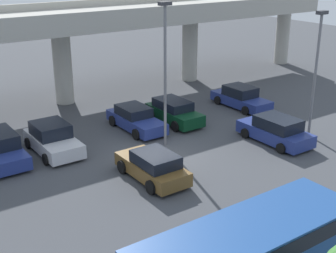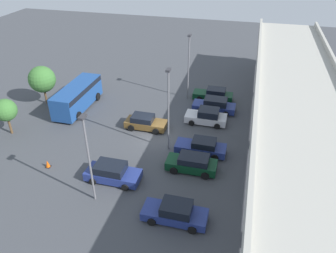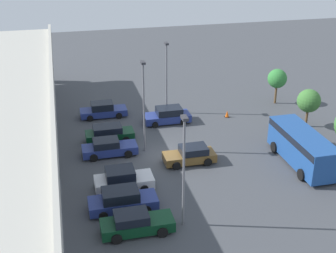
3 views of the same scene
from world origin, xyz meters
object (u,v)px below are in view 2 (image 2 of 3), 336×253
parked_car_1 (214,105)px  parked_car_7 (175,213)px  lamp_post_by_overpass (88,153)px  traffic_cone (48,164)px  parked_car_2 (207,117)px  parked_car_4 (201,147)px  parked_car_3 (145,122)px  shuttle_bus (77,95)px  tree_front_centre (5,110)px  parked_car_6 (112,173)px  lamp_post_near_aisle (189,62)px  tree_front_left (42,79)px  parked_car_0 (214,95)px  parked_car_5 (192,163)px  lamp_post_mid_lot (168,105)px

parked_car_1 → parked_car_7: bearing=88.2°
lamp_post_by_overpass → traffic_cone: (-2.61, -5.78, -4.10)m
parked_car_2 → parked_car_7: parked_car_2 is taller
parked_car_4 → lamp_post_by_overpass: (8.12, -7.05, 3.75)m
parked_car_3 → parked_car_4: bearing=-24.4°
shuttle_bus → tree_front_centre: size_ratio=2.06×
parked_car_4 → parked_car_6: bearing=40.6°
lamp_post_near_aisle → tree_front_left: 17.22m
parked_car_0 → parked_car_5: (14.01, 0.03, 0.03)m
parked_car_7 → traffic_cone: size_ratio=6.76×
parked_car_5 → parked_car_6: bearing=25.1°
parked_car_4 → tree_front_centre: size_ratio=1.23×
shuttle_bus → traffic_cone: 11.15m
tree_front_left → traffic_cone: tree_front_left is taller
parked_car_4 → parked_car_7: parked_car_7 is taller
parked_car_0 → parked_car_2: (5.62, 0.01, 0.04)m
parked_car_1 → parked_car_4: bearing=89.5°
parked_car_2 → tree_front_centre: tree_front_centre is taller
parked_car_3 → traffic_cone: size_ratio=6.18×
lamp_post_near_aisle → lamp_post_mid_lot: bearing=2.2°
parked_car_2 → parked_car_1: bearing=-99.5°
parked_car_0 → tree_front_left: 20.38m
parked_car_0 → lamp_post_mid_lot: (11.37, -2.77, 4.04)m
lamp_post_by_overpass → tree_front_left: (-13.52, -12.72, -1.33)m
parked_car_0 → parked_car_6: 18.02m
parked_car_7 → lamp_post_by_overpass: (-0.50, -6.59, 3.73)m
parked_car_4 → parked_car_5: size_ratio=1.08×
parked_car_3 → tree_front_centre: (4.43, -13.07, 1.99)m
lamp_post_mid_lot → tree_front_centre: bearing=-85.1°
parked_car_1 → parked_car_3: 8.58m
parked_car_7 → lamp_post_by_overpass: bearing=-4.3°
parked_car_2 → lamp_post_by_overpass: (13.79, -6.65, 3.68)m
shuttle_bus → tree_front_left: bearing=-91.8°
traffic_cone → shuttle_bus: bearing=-166.6°
parked_car_2 → traffic_cone: (11.17, -12.43, -0.43)m
parked_car_1 → parked_car_6: 15.60m
parked_car_3 → parked_car_4: (2.94, 6.48, -0.01)m
parked_car_6 → parked_car_4: bearing=40.6°
lamp_post_near_aisle → tree_front_left: (5.75, -16.16, -1.53)m
parked_car_1 → lamp_post_mid_lot: size_ratio=0.59×
parked_car_0 → parked_car_1: (2.81, 0.48, 0.04)m
parked_car_1 → parked_car_6: bearing=64.8°
lamp_post_by_overpass → parked_car_5: bearing=128.9°
parked_car_0 → lamp_post_near_aisle: (0.13, -3.21, 3.91)m
parked_car_2 → parked_car_7: size_ratio=0.93×
parked_car_2 → parked_car_3: bearing=24.1°
tree_front_left → traffic_cone: bearing=32.5°
parked_car_7 → traffic_cone: bearing=-14.1°
parked_car_1 → lamp_post_near_aisle: 5.99m
parked_car_2 → lamp_post_by_overpass: lamp_post_by_overpass is taller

